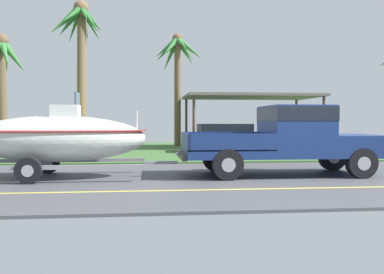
# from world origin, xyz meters

# --- Properties ---
(ground) EXTENTS (36.00, 22.00, 0.11)m
(ground) POSITION_xyz_m (0.00, 8.38, -0.01)
(ground) COLOR #4C4C51
(pickup_truck_towing) EXTENTS (5.70, 2.09, 1.94)m
(pickup_truck_towing) POSITION_xyz_m (0.17, 0.58, 1.07)
(pickup_truck_towing) COLOR navy
(pickup_truck_towing) RESTS_ON ground
(boat_on_trailer) EXTENTS (5.85, 2.26, 2.27)m
(boat_on_trailer) POSITION_xyz_m (-6.32, 0.58, 1.06)
(boat_on_trailer) COLOR gray
(boat_on_trailer) RESTS_ON ground
(parked_sedan_near) EXTENTS (4.40, 1.89, 1.38)m
(parked_sedan_near) POSITION_xyz_m (-0.10, 8.97, 0.67)
(parked_sedan_near) COLOR #B21E19
(parked_sedan_near) RESTS_ON ground
(parked_sedan_far) EXTENTS (4.72, 1.95, 1.38)m
(parked_sedan_far) POSITION_xyz_m (2.76, 6.86, 0.67)
(parked_sedan_far) COLOR #234C89
(parked_sedan_far) RESTS_ON ground
(carport_awning) EXTENTS (7.19, 4.54, 2.93)m
(carport_awning) POSITION_xyz_m (1.74, 12.01, 2.79)
(carport_awning) COLOR #4C4238
(carport_awning) RESTS_ON ground
(palm_tree_near_right) EXTENTS (2.63, 3.17, 7.07)m
(palm_tree_near_right) POSITION_xyz_m (-6.97, 9.20, 5.21)
(palm_tree_near_right) COLOR brown
(palm_tree_near_right) RESTS_ON ground
(palm_tree_mid) EXTENTS (2.97, 3.48, 6.58)m
(palm_tree_mid) POSITION_xyz_m (-2.16, 13.75, 5.01)
(palm_tree_mid) COLOR brown
(palm_tree_mid) RESTS_ON ground
(palm_tree_far_left) EXTENTS (2.70, 3.27, 5.29)m
(palm_tree_far_left) POSITION_xyz_m (-10.20, 8.25, 3.91)
(palm_tree_far_left) COLOR brown
(palm_tree_far_left) RESTS_ON ground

